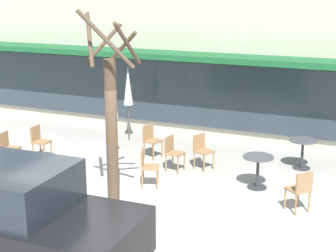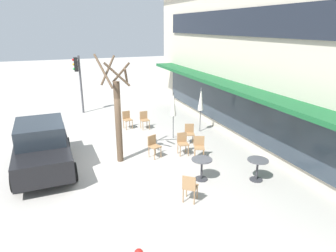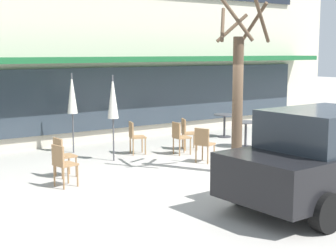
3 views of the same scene
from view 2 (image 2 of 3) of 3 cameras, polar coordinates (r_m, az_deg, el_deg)
ground_plane at (r=11.96m, az=-11.41°, el=-6.57°), size 80.00×80.00×0.00m
building_facade at (r=15.86m, az=26.58°, el=11.45°), size 19.80×9.10×7.14m
cafe_table_near_wall at (r=10.26m, az=6.44°, el=-7.52°), size 0.70×0.70×0.76m
cafe_table_streetside at (r=10.59m, az=16.66°, el=-7.37°), size 0.70×0.70×0.76m
patio_umbrella_green_folded at (r=13.60m, az=1.03°, el=4.17°), size 0.28×0.28×2.20m
patio_umbrella_cream_folded at (r=14.58m, az=6.28°, el=5.04°), size 0.28×0.28×2.20m
cafe_chair_0 at (r=8.99m, az=4.17°, el=-11.37°), size 0.56×0.56×0.89m
cafe_chair_1 at (r=15.40m, az=-7.80°, el=1.45°), size 0.46×0.46×0.89m
cafe_chair_2 at (r=11.86m, az=5.98°, el=-3.75°), size 0.53×0.53×0.89m
cafe_chair_3 at (r=12.19m, az=2.80°, el=-3.04°), size 0.44×0.44×0.89m
cafe_chair_4 at (r=15.26m, az=-4.54°, el=1.41°), size 0.42×0.42×0.89m
cafe_chair_5 at (r=13.29m, az=4.13°, el=-1.20°), size 0.50×0.50×0.89m
cafe_chair_6 at (r=11.91m, az=-2.76°, el=-3.57°), size 0.52×0.52×0.89m
parked_sedan at (r=11.70m, az=-22.86°, el=-3.62°), size 4.25×2.11×1.76m
street_tree at (r=11.25m, az=-9.57°, el=2.16°), size 1.27×1.26×4.09m
traffic_light_pole at (r=18.45m, az=-16.71°, el=9.32°), size 0.26×0.44×3.40m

